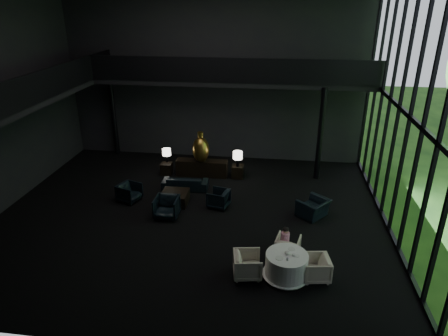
# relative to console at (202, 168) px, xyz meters

# --- Properties ---
(floor) EXTENTS (14.00, 12.00, 0.02)m
(floor) POSITION_rel_console_xyz_m (0.24, -3.60, -0.36)
(floor) COLOR black
(floor) RESTS_ON ground
(wall_back) EXTENTS (14.00, 0.04, 8.00)m
(wall_back) POSITION_rel_console_xyz_m (0.24, 2.40, 3.64)
(wall_back) COLOR black
(wall_back) RESTS_ON ground
(wall_front) EXTENTS (14.00, 0.04, 8.00)m
(wall_front) POSITION_rel_console_xyz_m (0.24, -9.60, 3.64)
(wall_front) COLOR black
(wall_front) RESTS_ON ground
(curtain_wall) EXTENTS (0.20, 12.00, 8.00)m
(curtain_wall) POSITION_rel_console_xyz_m (7.19, -3.60, 3.64)
(curtain_wall) COLOR black
(curtain_wall) RESTS_ON ground
(mezzanine_left) EXTENTS (2.00, 12.00, 0.25)m
(mezzanine_left) POSITION_rel_console_xyz_m (-5.76, -3.60, 3.64)
(mezzanine_left) COLOR black
(mezzanine_left) RESTS_ON wall_left
(mezzanine_back) EXTENTS (12.00, 2.00, 0.25)m
(mezzanine_back) POSITION_rel_console_xyz_m (1.24, 1.40, 3.64)
(mezzanine_back) COLOR black
(mezzanine_back) RESTS_ON wall_back
(railing_left) EXTENTS (0.06, 12.00, 1.00)m
(railing_left) POSITION_rel_console_xyz_m (-4.76, -3.60, 4.24)
(railing_left) COLOR black
(railing_left) RESTS_ON mezzanine_left
(railing_back) EXTENTS (12.00, 0.06, 1.00)m
(railing_back) POSITION_rel_console_xyz_m (1.24, 0.40, 4.24)
(railing_back) COLOR black
(railing_back) RESTS_ON mezzanine_back
(column_nw) EXTENTS (0.24, 0.24, 4.00)m
(column_nw) POSITION_rel_console_xyz_m (-4.76, 2.10, 1.64)
(column_nw) COLOR black
(column_nw) RESTS_ON floor
(column_ne) EXTENTS (0.24, 0.24, 4.00)m
(column_ne) POSITION_rel_console_xyz_m (5.04, 0.40, 1.64)
(column_ne) COLOR black
(column_ne) RESTS_ON floor
(console) EXTENTS (2.27, 0.52, 0.72)m
(console) POSITION_rel_console_xyz_m (0.00, 0.00, 0.00)
(console) COLOR black
(console) RESTS_ON floor
(bronze_urn) EXTENTS (0.73, 0.73, 1.35)m
(bronze_urn) POSITION_rel_console_xyz_m (-0.00, -0.14, 0.94)
(bronze_urn) COLOR olive
(bronze_urn) RESTS_ON console
(side_table_left) EXTENTS (0.47, 0.47, 0.52)m
(side_table_left) POSITION_rel_console_xyz_m (-1.60, -0.07, -0.10)
(side_table_left) COLOR black
(side_table_left) RESTS_ON floor
(table_lamp_left) EXTENTS (0.38, 0.38, 0.63)m
(table_lamp_left) POSITION_rel_console_xyz_m (-1.60, 0.09, 0.61)
(table_lamp_left) COLOR black
(table_lamp_left) RESTS_ON side_table_left
(side_table_right) EXTENTS (0.51, 0.51, 0.56)m
(side_table_right) POSITION_rel_console_xyz_m (1.60, 0.01, -0.08)
(side_table_right) COLOR black
(side_table_right) RESTS_ON floor
(table_lamp_right) EXTENTS (0.41, 0.41, 0.69)m
(table_lamp_right) POSITION_rel_console_xyz_m (1.60, -0.08, 0.69)
(table_lamp_right) COLOR black
(table_lamp_right) RESTS_ON side_table_right
(sofa) EXTENTS (1.72, 0.58, 0.67)m
(sofa) POSITION_rel_console_xyz_m (-0.44, -1.41, -0.03)
(sofa) COLOR black
(sofa) RESTS_ON floor
(lounge_armchair_west) EXTENTS (0.93, 0.96, 0.79)m
(lounge_armchair_west) POSITION_rel_console_xyz_m (-2.36, -2.73, 0.03)
(lounge_armchair_west) COLOR black
(lounge_armchair_west) RESTS_ON floor
(lounge_armchair_east) EXTENTS (0.81, 0.85, 0.73)m
(lounge_armchair_east) POSITION_rel_console_xyz_m (1.15, -2.75, 0.00)
(lounge_armchair_east) COLOR black
(lounge_armchair_east) RESTS_ON floor
(lounge_armchair_south) EXTENTS (0.93, 0.87, 0.95)m
(lounge_armchair_south) POSITION_rel_console_xyz_m (-0.59, -3.77, 0.11)
(lounge_armchair_south) COLOR black
(lounge_armchair_south) RESTS_ON floor
(window_armchair) EXTENTS (1.12, 1.16, 0.86)m
(window_armchair) POSITION_rel_console_xyz_m (4.65, -3.02, 0.07)
(window_armchair) COLOR black
(window_armchair) RESTS_ON floor
(coffee_table) EXTENTS (1.03, 1.03, 0.45)m
(coffee_table) POSITION_rel_console_xyz_m (-0.57, -2.69, -0.14)
(coffee_table) COLOR black
(coffee_table) RESTS_ON floor
(dining_table) EXTENTS (1.35, 1.35, 0.75)m
(dining_table) POSITION_rel_console_xyz_m (3.65, -6.60, -0.03)
(dining_table) COLOR white
(dining_table) RESTS_ON floor
(dining_chair_north) EXTENTS (0.76, 0.73, 0.66)m
(dining_chair_north) POSITION_rel_console_xyz_m (3.71, -5.56, -0.03)
(dining_chair_north) COLOR #B6AFA8
(dining_chair_north) RESTS_ON floor
(dining_chair_east) EXTENTS (0.79, 0.83, 0.75)m
(dining_chair_east) POSITION_rel_console_xyz_m (4.47, -6.56, 0.01)
(dining_chair_east) COLOR #B3A79F
(dining_chair_east) RESTS_ON floor
(dining_chair_west) EXTENTS (0.87, 0.91, 0.82)m
(dining_chair_west) POSITION_rel_console_xyz_m (2.56, -6.70, 0.05)
(dining_chair_west) COLOR beige
(dining_chair_west) RESTS_ON floor
(child) EXTENTS (0.26, 0.26, 0.55)m
(child) POSITION_rel_console_xyz_m (3.61, -5.59, 0.36)
(child) COLOR #C592AE
(child) RESTS_ON dining_chair_north
(plate_a) EXTENTS (0.27, 0.27, 0.01)m
(plate_a) POSITION_rel_console_xyz_m (3.44, -6.80, 0.40)
(plate_a) COLOR white
(plate_a) RESTS_ON dining_table
(plate_b) EXTENTS (0.25, 0.25, 0.01)m
(plate_b) POSITION_rel_console_xyz_m (3.78, -6.31, 0.40)
(plate_b) COLOR white
(plate_b) RESTS_ON dining_table
(saucer) EXTENTS (0.15, 0.15, 0.01)m
(saucer) POSITION_rel_console_xyz_m (3.93, -6.62, 0.39)
(saucer) COLOR white
(saucer) RESTS_ON dining_table
(coffee_cup) EXTENTS (0.11, 0.11, 0.06)m
(coffee_cup) POSITION_rel_console_xyz_m (3.82, -6.63, 0.43)
(coffee_cup) COLOR white
(coffee_cup) RESTS_ON saucer
(cereal_bowl) EXTENTS (0.16, 0.16, 0.08)m
(cereal_bowl) POSITION_rel_console_xyz_m (3.66, -6.57, 0.43)
(cereal_bowl) COLOR white
(cereal_bowl) RESTS_ON dining_table
(cream_pot) EXTENTS (0.07, 0.07, 0.07)m
(cream_pot) POSITION_rel_console_xyz_m (3.65, -6.85, 0.42)
(cream_pot) COLOR #99999E
(cream_pot) RESTS_ON dining_table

